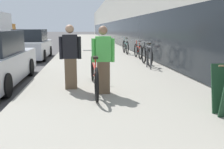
# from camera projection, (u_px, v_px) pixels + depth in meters

# --- Properties ---
(sidewalk_slab) EXTENTS (4.76, 70.00, 0.14)m
(sidewalk_slab) POSITION_uv_depth(u_px,v_px,m) (91.00, 44.00, 25.25)
(sidewalk_slab) COLOR gray
(sidewalk_slab) RESTS_ON ground
(storefront_facade) EXTENTS (10.01, 70.00, 5.50)m
(storefront_facade) POSITION_uv_depth(u_px,v_px,m) (144.00, 20.00, 33.42)
(storefront_facade) COLOR #BCB7AD
(storefront_facade) RESTS_ON ground
(tandem_bicycle) EXTENTS (0.52, 2.88, 0.92)m
(tandem_bicycle) POSITION_uv_depth(u_px,v_px,m) (94.00, 74.00, 6.17)
(tandem_bicycle) COLOR black
(tandem_bicycle) RESTS_ON sidewalk_slab
(person_rider) EXTENTS (0.53, 0.21, 1.56)m
(person_rider) POSITION_uv_depth(u_px,v_px,m) (103.00, 60.00, 5.76)
(person_rider) COLOR brown
(person_rider) RESTS_ON sidewalk_slab
(person_bystander) EXTENTS (0.54, 0.21, 1.60)m
(person_bystander) POSITION_uv_depth(u_px,v_px,m) (70.00, 57.00, 6.21)
(person_bystander) COLOR brown
(person_bystander) RESTS_ON sidewalk_slab
(bike_rack_hoop) EXTENTS (0.05, 0.60, 0.84)m
(bike_rack_hoop) POSITION_uv_depth(u_px,v_px,m) (149.00, 55.00, 9.44)
(bike_rack_hoop) COLOR #4C4C51
(bike_rack_hoop) RESTS_ON sidewalk_slab
(cruiser_bike_nearest) EXTENTS (0.52, 1.72, 0.94)m
(cruiser_bike_nearest) POSITION_uv_depth(u_px,v_px,m) (147.00, 56.00, 10.32)
(cruiser_bike_nearest) COLOR black
(cruiser_bike_nearest) RESTS_ON sidewalk_slab
(cruiser_bike_middle) EXTENTS (0.52, 1.72, 0.91)m
(cruiser_bike_middle) POSITION_uv_depth(u_px,v_px,m) (138.00, 51.00, 12.68)
(cruiser_bike_middle) COLOR black
(cruiser_bike_middle) RESTS_ON sidewalk_slab
(cruiser_bike_farthest) EXTENTS (0.52, 1.87, 0.97)m
(cruiser_bike_farthest) POSITION_uv_depth(u_px,v_px,m) (126.00, 47.00, 15.01)
(cruiser_bike_farthest) COLOR black
(cruiser_bike_farthest) RESTS_ON sidewalk_slab
(vintage_roadster_curbside) EXTENTS (1.79, 4.12, 1.58)m
(vintage_roadster_curbside) POSITION_uv_depth(u_px,v_px,m) (31.00, 46.00, 13.41)
(vintage_roadster_curbside) COLOR silver
(vintage_roadster_curbside) RESTS_ON ground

